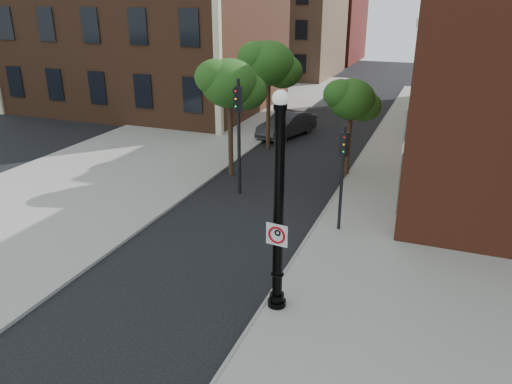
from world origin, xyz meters
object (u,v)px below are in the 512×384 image
at_px(no_parking_sign, 277,235).
at_px(traffic_signal_left, 238,118).
at_px(traffic_signal_right, 343,162).
at_px(lamppost, 278,217).
at_px(parked_car, 287,124).

distance_m(no_parking_sign, traffic_signal_left, 9.17).
height_order(no_parking_sign, traffic_signal_right, traffic_signal_right).
distance_m(no_parking_sign, traffic_signal_right, 5.72).
xyz_separation_m(no_parking_sign, traffic_signal_right, (0.53, 5.69, 0.34)).
xyz_separation_m(traffic_signal_left, traffic_signal_right, (5.01, -2.25, -0.67)).
height_order(lamppost, no_parking_sign, lamppost).
bearing_deg(traffic_signal_right, lamppost, -75.43).
bearing_deg(lamppost, traffic_signal_right, 84.32).
bearing_deg(parked_car, traffic_signal_right, -46.82).
relative_size(lamppost, traffic_signal_left, 1.22).
distance_m(lamppost, traffic_signal_right, 5.56).
relative_size(no_parking_sign, traffic_signal_right, 0.15).
height_order(traffic_signal_left, traffic_signal_right, traffic_signal_left).
distance_m(traffic_signal_left, traffic_signal_right, 5.53).
relative_size(traffic_signal_left, traffic_signal_right, 1.24).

